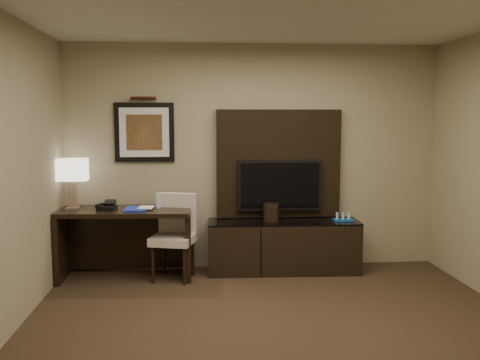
{
  "coord_description": "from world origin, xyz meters",
  "views": [
    {
      "loc": [
        -0.68,
        -3.94,
        1.83
      ],
      "look_at": [
        -0.22,
        1.8,
        1.15
      ],
      "focal_mm": 40.0,
      "sensor_mm": 36.0,
      "label": 1
    }
  ],
  "objects": [
    {
      "name": "picture_light",
      "position": [
        -1.3,
        2.44,
        2.05
      ],
      "size": [
        0.04,
        0.04,
        0.3
      ],
      "primitive_type": "cylinder",
      "color": "#442315",
      "rests_on": "wall_back"
    },
    {
      "name": "ice_bucket",
      "position": [
        0.18,
        2.2,
        0.72
      ],
      "size": [
        0.24,
        0.24,
        0.21
      ],
      "primitive_type": "cylinder",
      "rotation": [
        0.0,
        0.0,
        0.29
      ],
      "color": "black",
      "rests_on": "credenza"
    },
    {
      "name": "floor",
      "position": [
        0.0,
        0.0,
        -0.01
      ],
      "size": [
        4.5,
        5.0,
        0.01
      ],
      "primitive_type": "cube",
      "color": "#322316",
      "rests_on": "ground"
    },
    {
      "name": "water_bottle",
      "position": [
        -1.13,
        2.15,
        0.88
      ],
      "size": [
        0.06,
        0.06,
        0.17
      ],
      "primitive_type": "cylinder",
      "rotation": [
        0.0,
        0.0,
        -0.06
      ],
      "color": "silver",
      "rests_on": "desk"
    },
    {
      "name": "artwork",
      "position": [
        -1.3,
        2.48,
        1.65
      ],
      "size": [
        0.7,
        0.04,
        0.7
      ],
      "primitive_type": "cube",
      "color": "black",
      "rests_on": "wall_back"
    },
    {
      "name": "table_lamp",
      "position": [
        -2.1,
        2.19,
        1.08
      ],
      "size": [
        0.38,
        0.26,
        0.57
      ],
      "primitive_type": null,
      "rotation": [
        0.0,
        0.0,
        0.17
      ],
      "color": "#96765D",
      "rests_on": "desk"
    },
    {
      "name": "book",
      "position": [
        -1.35,
        2.1,
        0.91
      ],
      "size": [
        0.17,
        0.04,
        0.23
      ],
      "primitive_type": "imported",
      "rotation": [
        0.0,
        0.0,
        -0.09
      ],
      "color": "#A0977E",
      "rests_on": "desk"
    },
    {
      "name": "wall_back",
      "position": [
        0.0,
        2.5,
        1.35
      ],
      "size": [
        4.5,
        0.01,
        2.7
      ],
      "primitive_type": "cube",
      "color": "tan",
      "rests_on": "floor"
    },
    {
      "name": "tv_wall_panel",
      "position": [
        0.3,
        2.44,
        1.27
      ],
      "size": [
        1.5,
        0.12,
        1.3
      ],
      "primitive_type": "cube",
      "color": "black",
      "rests_on": "wall_back"
    },
    {
      "name": "minibar_tray",
      "position": [
        1.03,
        2.15,
        0.65
      ],
      "size": [
        0.23,
        0.14,
        0.08
      ],
      "primitive_type": null,
      "rotation": [
        0.0,
        0.0,
        -0.02
      ],
      "color": "#165192",
      "rests_on": "credenza"
    },
    {
      "name": "blue_folder",
      "position": [
        -1.37,
        2.04,
        0.81
      ],
      "size": [
        0.25,
        0.33,
        0.02
      ],
      "primitive_type": "cube",
      "rotation": [
        0.0,
        0.0,
        -0.03
      ],
      "color": "#182EA0",
      "rests_on": "desk"
    },
    {
      "name": "wall_front",
      "position": [
        0.0,
        -2.5,
        1.35
      ],
      "size": [
        4.5,
        0.01,
        2.7
      ],
      "primitive_type": "cube",
      "color": "tan",
      "rests_on": "floor"
    },
    {
      "name": "desk_chair",
      "position": [
        -0.96,
        1.99,
        0.47
      ],
      "size": [
        0.57,
        0.62,
        0.94
      ],
      "primitive_type": null,
      "rotation": [
        0.0,
        0.0,
        -0.26
      ],
      "color": "beige",
      "rests_on": "floor"
    },
    {
      "name": "desk_phone",
      "position": [
        -1.69,
        2.05,
        0.84
      ],
      "size": [
        0.22,
        0.2,
        0.1
      ],
      "primitive_type": null,
      "rotation": [
        0.0,
        0.0,
        -0.14
      ],
      "color": "black",
      "rests_on": "desk"
    },
    {
      "name": "desk",
      "position": [
        -1.5,
        2.1,
        0.4
      ],
      "size": [
        1.52,
        0.72,
        0.8
      ],
      "primitive_type": "cube",
      "rotation": [
        0.0,
        0.0,
        -0.06
      ],
      "color": "black",
      "rests_on": "floor"
    },
    {
      "name": "credenza",
      "position": [
        0.33,
        2.2,
        0.31
      ],
      "size": [
        1.79,
        0.55,
        0.61
      ],
      "primitive_type": "cube",
      "rotation": [
        0.0,
        0.0,
        -0.03
      ],
      "color": "black",
      "rests_on": "floor"
    },
    {
      "name": "tv",
      "position": [
        0.3,
        2.34,
        1.02
      ],
      "size": [
        1.0,
        0.08,
        0.6
      ],
      "primitive_type": "cube",
      "color": "black",
      "rests_on": "tv_wall_panel"
    }
  ]
}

